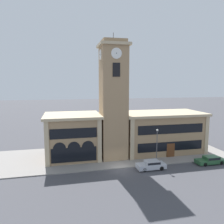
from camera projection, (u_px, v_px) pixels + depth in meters
name	position (u px, v px, depth m)	size (l,w,h in m)	color
ground_plane	(121.00, 169.00, 33.90)	(300.00, 300.00, 0.00)	#424247
sidewalk_kerb	(112.00, 155.00, 40.26)	(43.04, 13.17, 0.15)	gray
clock_tower	(113.00, 101.00, 37.67)	(5.02, 5.02, 21.54)	#9E7F5B
town_hall_left_wing	(73.00, 136.00, 38.75)	(9.74, 8.73, 7.81)	#9E7F5B
town_hall_right_wing	(161.00, 132.00, 42.45)	(15.76, 8.73, 7.67)	#9E7F5B
parked_car_near	(151.00, 165.00, 33.68)	(4.49, 1.89, 1.37)	#B2B7C1
parked_car_mid	(211.00, 160.00, 35.96)	(4.88, 1.82, 1.29)	#285633
street_lamp	(157.00, 141.00, 35.07)	(0.36, 0.36, 5.80)	#4C4C51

